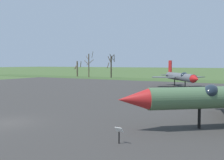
% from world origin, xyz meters
% --- Properties ---
extents(ground_plane, '(600.00, 600.00, 0.00)m').
position_xyz_m(ground_plane, '(0.00, 0.00, 0.00)').
color(ground_plane, '#425B2D').
extents(asphalt_apron, '(96.79, 63.89, 0.05)m').
position_xyz_m(asphalt_apron, '(0.00, 19.17, 0.03)').
color(asphalt_apron, '#383533').
rests_on(asphalt_apron, ground).
extents(grass_verge_strip, '(156.79, 12.00, 0.06)m').
position_xyz_m(grass_verge_strip, '(0.00, 57.11, 0.03)').
color(grass_verge_strip, '#395327').
rests_on(grass_verge_strip, ground).
extents(jet_fighter_front_right, '(10.79, 13.73, 5.45)m').
position_xyz_m(jet_fighter_front_right, '(4.21, 36.70, 2.20)').
color(jet_fighter_front_right, '#565B60').
rests_on(jet_fighter_front_right, ground).
extents(info_placard_rear_center, '(0.48, 0.28, 1.03)m').
position_xyz_m(info_placard_rear_center, '(10.08, -0.25, 0.63)').
color(info_placard_rear_center, black).
rests_on(info_placard_rear_center, ground).
extents(bare_tree_far_left, '(3.13, 3.10, 5.71)m').
position_xyz_m(bare_tree_far_left, '(-39.83, 61.28, 3.09)').
color(bare_tree_far_left, brown).
rests_on(bare_tree_far_left, ground).
extents(bare_tree_left_of_center, '(3.60, 3.29, 9.02)m').
position_xyz_m(bare_tree_left_of_center, '(-33.32, 59.24, 4.49)').
color(bare_tree_left_of_center, brown).
rests_on(bare_tree_left_of_center, ground).
extents(bare_tree_center, '(2.94, 2.90, 7.98)m').
position_xyz_m(bare_tree_center, '(-24.92, 60.07, 4.29)').
color(bare_tree_center, '#42382D').
rests_on(bare_tree_center, ground).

